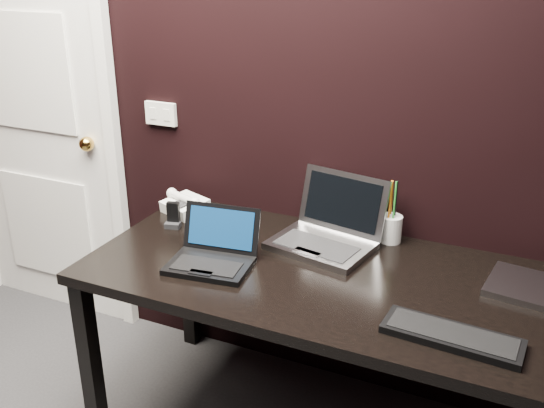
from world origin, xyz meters
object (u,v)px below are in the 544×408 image
at_px(ext_keyboard, 452,336).
at_px(closed_laptop, 541,290).
at_px(pen_cup, 391,227).
at_px(desk, 326,292).
at_px(silver_laptop, 327,233).
at_px(desk_phone, 185,205).
at_px(door, 34,114).
at_px(mobile_phone, 173,218).
at_px(netbook, 213,254).

distance_m(ext_keyboard, closed_laptop, 0.44).
bearing_deg(pen_cup, desk, -112.07).
height_order(silver_laptop, pen_cup, silver_laptop).
bearing_deg(silver_laptop, desk_phone, 176.53).
xyz_separation_m(desk, pen_cup, (0.14, 0.34, 0.14)).
relative_size(door, desk_phone, 10.09).
distance_m(closed_laptop, desk_phone, 1.41).
distance_m(silver_laptop, mobile_phone, 0.63).
bearing_deg(silver_laptop, closed_laptop, -3.76).
height_order(desk, silver_laptop, silver_laptop).
bearing_deg(pen_cup, desk_phone, -174.07).
bearing_deg(netbook, mobile_phone, 145.04).
bearing_deg(door, silver_laptop, -6.17).
xyz_separation_m(door, netbook, (1.26, -0.48, -0.27)).
bearing_deg(desk, pen_cup, 67.93).
relative_size(ext_keyboard, closed_laptop, 1.13).
height_order(ext_keyboard, closed_laptop, ext_keyboard).
relative_size(desk_phone, mobile_phone, 2.05).
bearing_deg(netbook, desk, 15.31).
bearing_deg(desk_phone, ext_keyboard, -21.57).
distance_m(netbook, mobile_phone, 0.37).
distance_m(desk, mobile_phone, 0.71).
distance_m(closed_laptop, mobile_phone, 1.38).
distance_m(silver_laptop, closed_laptop, 0.76).
bearing_deg(pen_cup, door, 178.71).
bearing_deg(door, desk_phone, -8.07).
distance_m(desk, closed_laptop, 0.70).
relative_size(netbook, desk_phone, 1.50).
relative_size(desk, desk_phone, 8.01).
bearing_deg(closed_laptop, door, 174.61).
bearing_deg(netbook, silver_laptop, 44.66).
bearing_deg(desk, silver_laptop, 110.45).
height_order(silver_laptop, desk_phone, silver_laptop).
xyz_separation_m(netbook, ext_keyboard, (0.85, -0.12, -0.03)).
bearing_deg(pen_cup, silver_laptop, -148.59).
relative_size(silver_laptop, closed_laptop, 1.18).
height_order(netbook, ext_keyboard, netbook).
distance_m(door, ext_keyboard, 2.21).
bearing_deg(silver_laptop, desk, -69.55).
bearing_deg(closed_laptop, desk, -167.10).
height_order(netbook, mobile_phone, netbook).
relative_size(desk_phone, pen_cup, 0.86).
xyz_separation_m(door, desk, (1.65, -0.38, -0.38)).
relative_size(door, desk, 1.26).
relative_size(silver_laptop, ext_keyboard, 1.04).
xyz_separation_m(desk, mobile_phone, (-0.70, 0.10, 0.12)).
bearing_deg(pen_cup, ext_keyboard, -60.06).
bearing_deg(closed_laptop, desk_phone, 176.37).
bearing_deg(closed_laptop, ext_keyboard, -120.18).
xyz_separation_m(silver_laptop, pen_cup, (0.21, 0.13, 0.01)).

